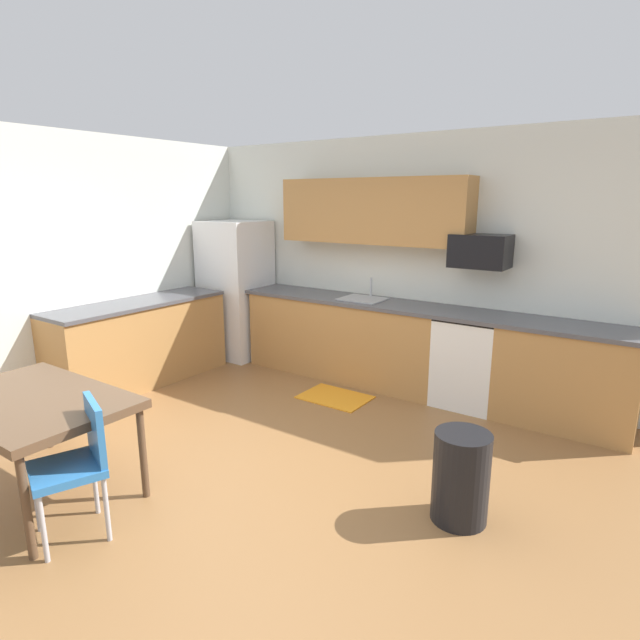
{
  "coord_description": "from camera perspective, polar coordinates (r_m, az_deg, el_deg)",
  "views": [
    {
      "loc": [
        2.48,
        -2.58,
        2.03
      ],
      "look_at": [
        0.0,
        1.0,
        1.0
      ],
      "focal_mm": 28.78,
      "sensor_mm": 36.0,
      "label": 1
    }
  ],
  "objects": [
    {
      "name": "oven_range",
      "position": [
        5.36,
        16.27,
        -4.33
      ],
      "size": [
        0.6,
        0.6,
        0.91
      ],
      "color": "white",
      "rests_on": "ground"
    },
    {
      "name": "wall_left",
      "position": [
        5.78,
        -28.5,
        4.96
      ],
      "size": [
        0.1,
        5.8,
        2.7
      ],
      "primitive_type": "cube",
      "color": "silver",
      "rests_on": "ground"
    },
    {
      "name": "countertop_back",
      "position": [
        5.58,
        7.63,
        1.74
      ],
      "size": [
        4.8,
        0.64,
        0.04
      ],
      "primitive_type": "cube",
      "color": "#4C4C51",
      "rests_on": "cabinet_run_back"
    },
    {
      "name": "dining_table",
      "position": [
        4.05,
        -29.43,
        -8.27
      ],
      "size": [
        1.4,
        0.9,
        0.72
      ],
      "color": "brown",
      "rests_on": "ground"
    },
    {
      "name": "floor_mat",
      "position": [
        5.43,
        1.67,
        -8.58
      ],
      "size": [
        0.7,
        0.5,
        0.01
      ],
      "primitive_type": "cube",
      "color": "orange",
      "rests_on": "ground"
    },
    {
      "name": "cabinet_run_left",
      "position": [
        6.06,
        -19.33,
        -2.56
      ],
      "size": [
        0.6,
        2.0,
        0.9
      ],
      "primitive_type": "cube",
      "color": "#AD7A42",
      "rests_on": "ground"
    },
    {
      "name": "sink_basin",
      "position": [
        5.74,
        4.77,
        1.72
      ],
      "size": [
        0.48,
        0.4,
        0.14
      ],
      "primitive_type": "cube",
      "color": "#A5A8AD",
      "rests_on": "countertop_back"
    },
    {
      "name": "microwave",
      "position": [
        5.24,
        17.4,
        7.33
      ],
      "size": [
        0.54,
        0.36,
        0.32
      ],
      "primitive_type": "cube",
      "color": "black"
    },
    {
      "name": "refrigerator",
      "position": [
        6.78,
        -9.31,
        3.38
      ],
      "size": [
        0.76,
        0.7,
        1.76
      ],
      "primitive_type": "cube",
      "color": "white",
      "rests_on": "ground"
    },
    {
      "name": "cabinet_run_back",
      "position": [
        5.96,
        2.66,
        -2.06
      ],
      "size": [
        2.37,
        0.6,
        0.9
      ],
      "primitive_type": "cube",
      "color": "#AD7A42",
      "rests_on": "ground"
    },
    {
      "name": "ground_plane",
      "position": [
        4.11,
        -8.31,
        -16.43
      ],
      "size": [
        12.0,
        12.0,
        0.0
      ],
      "primitive_type": "plane",
      "color": "olive"
    },
    {
      "name": "wall_back",
      "position": [
        5.82,
        9.35,
        6.45
      ],
      "size": [
        5.8,
        0.1,
        2.7
      ],
      "primitive_type": "cube",
      "color": "silver",
      "rests_on": "ground"
    },
    {
      "name": "trash_bin",
      "position": [
        3.54,
        15.39,
        -16.48
      ],
      "size": [
        0.36,
        0.36,
        0.6
      ],
      "primitive_type": "cylinder",
      "color": "black",
      "rests_on": "ground"
    },
    {
      "name": "countertop_left",
      "position": [
        5.96,
        -19.67,
        1.8
      ],
      "size": [
        0.64,
        2.0,
        0.04
      ],
      "primitive_type": "cube",
      "color": "#4C4C51",
      "rests_on": "cabinet_run_left"
    },
    {
      "name": "chair_near_table",
      "position": [
        3.53,
        -25.29,
        -13.71
      ],
      "size": [
        0.52,
        0.52,
        0.85
      ],
      "color": "#2D72B7",
      "rests_on": "ground"
    },
    {
      "name": "upper_cabinets_back",
      "position": [
        5.73,
        5.82,
        11.96
      ],
      "size": [
        2.2,
        0.34,
        0.7
      ],
      "primitive_type": "cube",
      "color": "#AD7A42"
    },
    {
      "name": "cabinet_run_back_right",
      "position": [
        5.17,
        25.67,
        -5.85
      ],
      "size": [
        1.18,
        0.6,
        0.9
      ],
      "primitive_type": "cube",
      "color": "#AD7A42",
      "rests_on": "ground"
    },
    {
      "name": "sink_faucet",
      "position": [
        5.86,
        5.69,
        3.54
      ],
      "size": [
        0.02,
        0.02,
        0.24
      ],
      "primitive_type": "cylinder",
      "color": "#B2B5BA",
      "rests_on": "countertop_back"
    }
  ]
}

